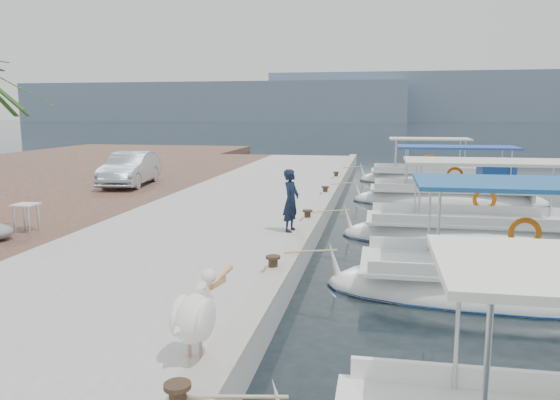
% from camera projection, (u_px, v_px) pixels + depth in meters
% --- Properties ---
extents(ground, '(400.00, 400.00, 0.00)m').
position_uv_depth(ground, '(313.00, 253.00, 13.79)').
color(ground, black).
rests_on(ground, ground).
extents(concrete_quay, '(6.00, 40.00, 0.50)m').
position_uv_depth(concrete_quay, '(246.00, 206.00, 19.14)').
color(concrete_quay, '#9D9E98').
rests_on(concrete_quay, ground).
extents(quay_curb, '(0.44, 40.00, 0.12)m').
position_uv_depth(quay_curb, '(325.00, 200.00, 18.60)').
color(quay_curb, '#A09A8E').
rests_on(quay_curb, concrete_quay).
extents(cobblestone_strip, '(4.00, 40.00, 0.50)m').
position_uv_depth(cobblestone_strip, '(113.00, 202.00, 20.03)').
color(cobblestone_strip, '#4C3128').
rests_on(cobblestone_strip, ground).
extents(distant_hills, '(330.00, 60.00, 18.00)m').
position_uv_depth(distant_hills, '(458.00, 101.00, 203.00)').
color(distant_hills, slate).
rests_on(distant_hills, ground).
extents(fishing_caique_b, '(7.52, 2.50, 2.83)m').
position_uv_depth(fishing_caique_b, '(521.00, 290.00, 10.54)').
color(fishing_caique_b, white).
rests_on(fishing_caique_b, ground).
extents(fishing_caique_c, '(7.51, 2.28, 2.83)m').
position_uv_depth(fishing_caique_c, '(478.00, 236.00, 15.08)').
color(fishing_caique_c, white).
rests_on(fishing_caique_c, ground).
extents(fishing_caique_d, '(7.42, 2.16, 2.83)m').
position_uv_depth(fishing_caique_d, '(452.00, 199.00, 21.22)').
color(fishing_caique_d, white).
rests_on(fishing_caique_d, ground).
extents(fishing_caique_e, '(6.56, 2.33, 2.83)m').
position_uv_depth(fishing_caique_e, '(424.00, 179.00, 27.80)').
color(fishing_caique_e, white).
rests_on(fishing_caique_e, ground).
extents(mooring_bollards, '(0.28, 20.28, 0.33)m').
position_uv_depth(mooring_bollards, '(307.00, 215.00, 15.20)').
color(mooring_bollards, black).
rests_on(mooring_bollards, concrete_quay).
extents(pelican, '(0.61, 1.35, 1.04)m').
position_uv_depth(pelican, '(196.00, 316.00, 6.71)').
color(pelican, tan).
rests_on(pelican, concrete_quay).
extents(fisherman, '(0.51, 0.66, 1.60)m').
position_uv_depth(fisherman, '(291.00, 201.00, 13.84)').
color(fisherman, black).
rests_on(fisherman, concrete_quay).
extents(parked_car, '(2.01, 4.38, 1.39)m').
position_uv_depth(parked_car, '(130.00, 169.00, 22.60)').
color(parked_car, '#A9B5C1').
rests_on(parked_car, cobblestone_strip).
extents(folding_table, '(0.55, 0.55, 0.73)m').
position_uv_depth(folding_table, '(26.00, 212.00, 13.79)').
color(folding_table, silver).
rests_on(folding_table, cobblestone_strip).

